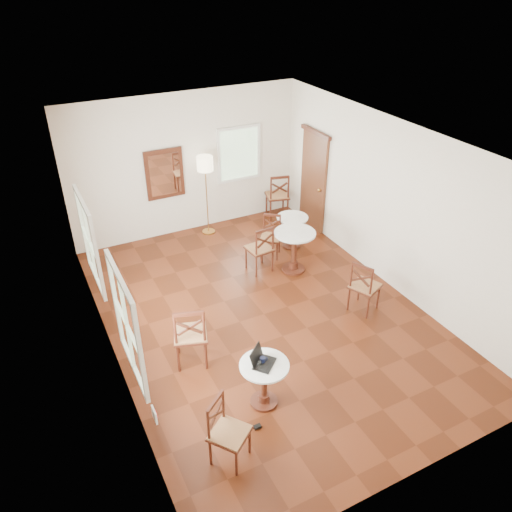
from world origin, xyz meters
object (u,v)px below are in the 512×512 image
Objects in this scene: chair_back_a at (278,196)px; navy_mug at (263,360)px; chair_mid_b at (364,286)px; mouse at (258,358)px; cafe_table_mid at (294,247)px; floor_lamp at (205,169)px; chair_near_b at (228,432)px; laptop at (261,360)px; cafe_table_near at (264,379)px; chair_back_b at (271,237)px; chair_mid_a at (260,249)px; power_adapter at (257,427)px; chair_near_a at (190,334)px; water_glass at (259,365)px; cafe_table_back at (292,228)px.

chair_back_a is 5.63m from navy_mug.
mouse is at bearing 87.11° from chair_mid_b.
chair_back_a reaches higher than cafe_table_mid.
floor_lamp is at bearing 84.59° from mouse.
chair_near_b is at bearing -141.89° from navy_mug.
cafe_table_near is at bearing -96.89° from laptop.
cafe_table_mid is 0.71m from chair_back_b.
cafe_table_mid reaches higher than navy_mug.
mouse is at bearing 73.10° from chair_back_a.
chair_back_b is (0.45, 0.41, -0.06)m from chair_mid_a.
power_adapter is (-1.76, -3.33, -0.47)m from chair_mid_a.
chair_back_a is at bearing 68.81° from cafe_table_mid.
chair_near_a is 2.61× the size of laptop.
chair_near_b is at bearing -128.79° from mouse.
floor_lamp is 15.50× the size of navy_mug.
cafe_table_near is 0.34m from water_glass.
mouse is (-1.21, -4.76, -0.76)m from floor_lamp.
navy_mug is (-2.91, -4.82, 0.21)m from chair_back_a.
chair_mid_b is at bearing -76.13° from cafe_table_mid.
floor_lamp is (-1.29, 3.80, 0.99)m from chair_mid_b.
laptop is at bearing 47.35° from water_glass.
cafe_table_mid is 1.21× the size of cafe_table_back.
water_glass is at bearing -105.90° from mouse.
navy_mug is at bearing -103.80° from floor_lamp.
chair_back_a is at bearing 58.89° from navy_mug.
water_glass is 1.15× the size of power_adapter.
floor_lamp is (-1.32, 1.36, 1.06)m from cafe_table_back.
cafe_table_back is (0.43, 0.81, -0.09)m from cafe_table_mid.
chair_back_b is at bearing 67.95° from mouse.
chair_back_a is 9.51× the size of navy_mug.
chair_mid_b is 0.91× the size of chair_back_a.
chair_back_a is (3.49, 3.67, 0.00)m from chair_near_a.
floor_lamp is 4.97m from mouse.
laptop is at bearing 88.65° from chair_mid_b.
chair_back_a is at bearing 94.01° from chair_back_b.
mouse is at bearing -104.28° from floor_lamp.
power_adapter is at bearing -127.63° from cafe_table_mid.
navy_mug is 1.15× the size of power_adapter.
chair_mid_b reaches higher than chair_back_b.
chair_near_a reaches higher than water_glass.
chair_mid_b is at bearing 22.76° from navy_mug.
laptop reaches higher than chair_back_b.
power_adapter is at bearing -128.90° from cafe_table_near.
cafe_table_mid is 3.38m from navy_mug.
cafe_table_mid is at bearing 59.83° from mouse.
chair_mid_a is at bearing 67.65° from chair_back_a.
chair_near_a is 3.36m from chair_back_b.
cafe_table_near is 6.53× the size of mouse.
floor_lamp is 16.38× the size of mouse.
mouse is at bearing -129.04° from cafe_table_mid.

